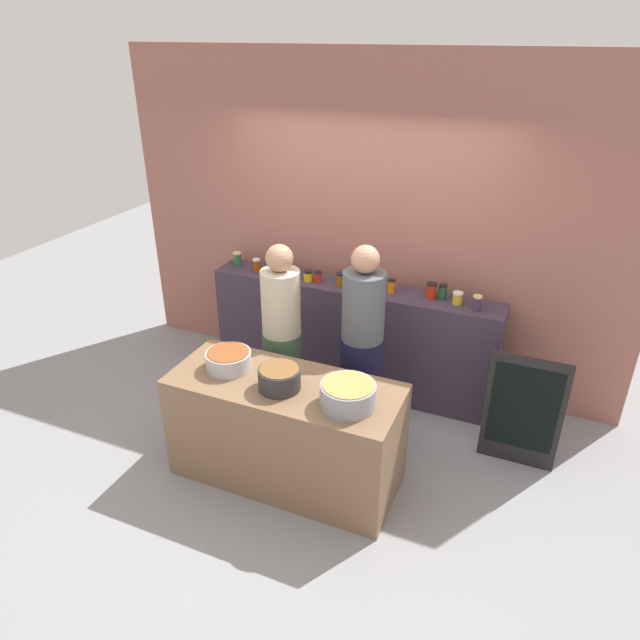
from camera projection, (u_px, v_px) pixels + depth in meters
The scene contains 22 objects.
ground at pixel (303, 451), 4.74m from camera, with size 12.00×12.00×0.00m, color gray.
storefront_wall at pixel (368, 226), 5.24m from camera, with size 4.80×0.12×3.00m, color #A26254.
display_shelf at pixel (351, 337), 5.40m from camera, with size 2.70×0.36×1.04m, color #3C2F40.
prep_table at pixel (286, 430), 4.30m from camera, with size 1.70×0.70×0.85m, color brown.
preserve_jar_0 at pixel (237, 259), 5.60m from camera, with size 0.08×0.08×0.13m.
preserve_jar_1 at pixel (257, 265), 5.46m from camera, with size 0.07×0.07×0.13m.
preserve_jar_2 at pixel (277, 268), 5.42m from camera, with size 0.08×0.08×0.10m.
preserve_jar_3 at pixel (308, 276), 5.26m from camera, with size 0.08×0.08×0.10m.
preserve_jar_4 at pixel (318, 277), 5.23m from camera, with size 0.07×0.07×0.11m.
preserve_jar_5 at pixel (341, 279), 5.15m from camera, with size 0.09×0.09×0.12m.
preserve_jar_6 at pixel (352, 282), 5.08m from camera, with size 0.08×0.08×0.13m.
preserve_jar_7 at pixel (391, 286), 5.02m from camera, with size 0.07×0.07×0.12m.
preserve_jar_8 at pixel (431, 291), 4.92m from camera, with size 0.09×0.09×0.14m.
preserve_jar_9 at pixel (443, 292), 4.90m from camera, with size 0.07×0.07×0.13m.
preserve_jar_10 at pixel (458, 298), 4.82m from camera, with size 0.09×0.09×0.10m.
preserve_jar_11 at pixel (477, 303), 4.71m from camera, with size 0.08×0.08×0.13m.
cooking_pot_left at pixel (229, 360), 4.26m from camera, with size 0.34×0.34×0.14m.
cooking_pot_center at pixel (279, 378), 4.02m from camera, with size 0.30×0.30×0.16m.
cooking_pot_right at pixel (348, 395), 3.83m from camera, with size 0.38×0.38×0.17m.
cook_with_tongs at pixel (282, 346), 4.78m from camera, with size 0.33×0.33×1.64m.
cook_in_cap at pixel (362, 354), 4.63m from camera, with size 0.35×0.35×1.69m.
chalkboard_sign at pixel (523, 412), 4.41m from camera, with size 0.58×0.05×0.96m.
Camera 1 is at (1.60, -3.37, 3.12)m, focal length 32.25 mm.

